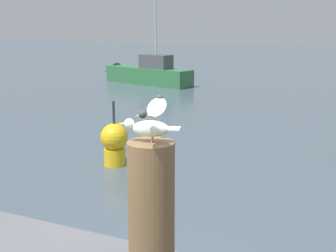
{
  "coord_description": "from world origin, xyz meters",
  "views": [
    {
      "loc": [
        2.11,
        -2.81,
        2.81
      ],
      "look_at": [
        0.88,
        -0.19,
        2.16
      ],
      "focal_mm": 48.16,
      "sensor_mm": 36.0,
      "label": 1
    }
  ],
  "objects_px": {
    "channel_buoy": "(114,142)",
    "seagull": "(150,122)",
    "mooring_post": "(151,214)",
    "boat_green": "(143,73)"
  },
  "relations": [
    {
      "from": "seagull",
      "to": "boat_green",
      "type": "bearing_deg",
      "value": 118.33
    },
    {
      "from": "channel_buoy",
      "to": "seagull",
      "type": "bearing_deg",
      "value": -55.94
    },
    {
      "from": "mooring_post",
      "to": "seagull",
      "type": "xyz_separation_m",
      "value": [
        -0.0,
        -0.0,
        0.6
      ]
    },
    {
      "from": "seagull",
      "to": "boat_green",
      "type": "distance_m",
      "value": 19.3
    },
    {
      "from": "seagull",
      "to": "channel_buoy",
      "type": "bearing_deg",
      "value": 124.06
    },
    {
      "from": "seagull",
      "to": "channel_buoy",
      "type": "xyz_separation_m",
      "value": [
        -3.49,
        5.17,
        -1.76
      ]
    },
    {
      "from": "mooring_post",
      "to": "seagull",
      "type": "distance_m",
      "value": 0.6
    },
    {
      "from": "mooring_post",
      "to": "boat_green",
      "type": "height_order",
      "value": "boat_green"
    },
    {
      "from": "mooring_post",
      "to": "seagull",
      "type": "relative_size",
      "value": 1.57
    },
    {
      "from": "seagull",
      "to": "boat_green",
      "type": "xyz_separation_m",
      "value": [
        -9.12,
        16.92,
        -1.73
      ]
    }
  ]
}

